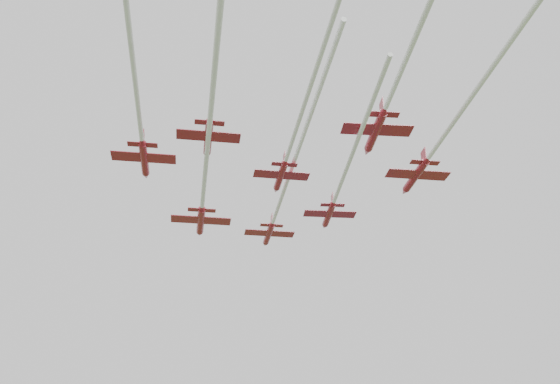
% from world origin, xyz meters
% --- Properties ---
extents(jet_lead, '(24.66, 60.17, 2.70)m').
position_xyz_m(jet_lead, '(3.65, 6.74, 51.69)').
color(jet_lead, maroon).
extents(jet_row2_left, '(24.83, 59.76, 2.91)m').
position_xyz_m(jet_row2_left, '(-4.97, -6.00, 49.26)').
color(jet_row2_left, maroon).
extents(jet_row2_right, '(16.31, 45.36, 2.53)m').
position_xyz_m(jet_row2_right, '(13.31, 2.13, 49.98)').
color(jet_row2_right, maroon).
extents(jet_row3_left, '(20.55, 50.07, 2.72)m').
position_xyz_m(jet_row3_left, '(-9.29, -19.76, 51.97)').
color(jet_row3_left, maroon).
extents(jet_row3_mid, '(21.58, 51.96, 2.44)m').
position_xyz_m(jet_row3_mid, '(9.86, -14.08, 50.97)').
color(jet_row3_mid, maroon).
extents(jet_row3_right, '(25.58, 65.73, 2.81)m').
position_xyz_m(jet_row3_right, '(30.55, -12.94, 51.72)').
color(jet_row3_right, maroon).
extents(jet_row4_left, '(22.95, 56.38, 2.42)m').
position_xyz_m(jet_row4_left, '(4.13, -30.61, 49.69)').
color(jet_row4_left, maroon).
extents(jet_row4_right, '(20.13, 57.59, 2.72)m').
position_xyz_m(jet_row4_right, '(23.78, -25.17, 50.84)').
color(jet_row4_right, maroon).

